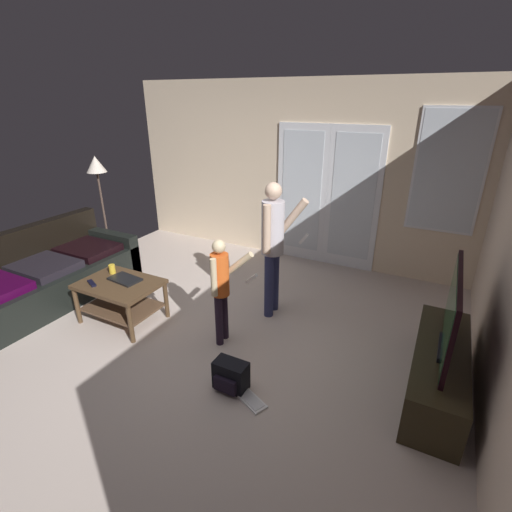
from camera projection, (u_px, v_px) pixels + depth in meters
name	position (u px, v px, depth m)	size (l,w,h in m)	color
ground_plane	(187.00, 345.00, 3.83)	(5.34, 5.46, 0.02)	#C2B1A7
wall_back_with_doors	(299.00, 176.00, 5.48)	(5.34, 0.09, 2.62)	beige
leather_couch	(43.00, 278.00, 4.58)	(0.95, 2.22, 0.86)	black
coffee_table	(121.00, 293.00, 4.13)	(0.86, 0.62, 0.47)	#4C3622
tv_stand	(438.00, 370.00, 3.16)	(0.42, 1.44, 0.42)	#2D2615
flat_screen_tv	(451.00, 314.00, 2.94)	(0.08, 1.15, 0.68)	black
person_adult	(273.00, 239.00, 4.05)	(0.47, 0.43, 1.54)	navy
person_child	(221.00, 283.00, 3.63)	(0.42, 0.33, 1.12)	#271B2C
floor_lamp	(97.00, 174.00, 5.40)	(0.28, 0.28, 1.57)	#2E3030
backpack	(231.00, 376.00, 3.21)	(0.29, 0.20, 0.26)	black
loose_keyboard	(246.00, 395.00, 3.17)	(0.45, 0.30, 0.02)	white
laptop_closed	(125.00, 279.00, 4.13)	(0.36, 0.21, 0.02)	black
cup_near_edge	(112.00, 269.00, 4.27)	(0.07, 0.07, 0.11)	gold
tv_remote_black	(92.00, 283.00, 4.04)	(0.17, 0.05, 0.02)	black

